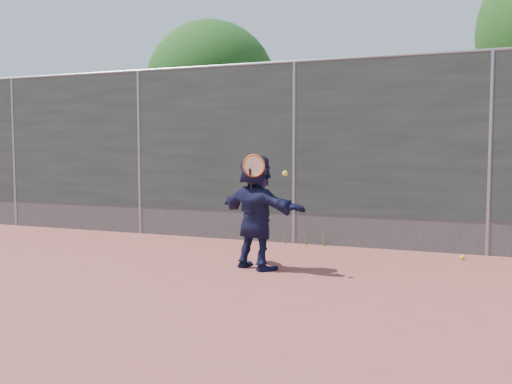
% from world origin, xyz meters
% --- Properties ---
extents(ground, '(80.00, 80.00, 0.00)m').
position_xyz_m(ground, '(0.00, 0.00, 0.00)').
color(ground, '#9E4C42').
rests_on(ground, ground).
extents(player, '(1.47, 0.96, 1.52)m').
position_xyz_m(player, '(0.16, 1.39, 0.76)').
color(player, '#15183A').
rests_on(player, ground).
extents(ball_ground, '(0.07, 0.07, 0.07)m').
position_xyz_m(ball_ground, '(2.67, 3.03, 0.03)').
color(ball_ground, yellow).
rests_on(ball_ground, ground).
extents(fence, '(20.00, 0.06, 3.03)m').
position_xyz_m(fence, '(-0.00, 3.50, 1.58)').
color(fence, '#38423D').
rests_on(fence, ground).
extents(swing_action, '(0.61, 0.16, 0.51)m').
position_xyz_m(swing_action, '(0.25, 1.18, 1.34)').
color(swing_action, '#C94D12').
rests_on(swing_action, ground).
extents(tree_left, '(3.15, 3.00, 4.53)m').
position_xyz_m(tree_left, '(-2.85, 6.55, 2.94)').
color(tree_left, '#382314').
rests_on(tree_left, ground).
extents(weed_clump, '(0.68, 0.07, 0.30)m').
position_xyz_m(weed_clump, '(0.29, 3.38, 0.13)').
color(weed_clump, '#387226').
rests_on(weed_clump, ground).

